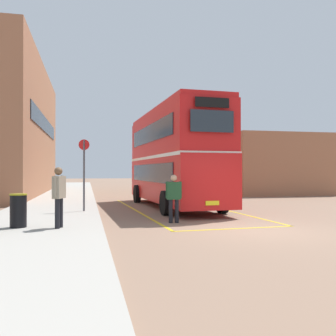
% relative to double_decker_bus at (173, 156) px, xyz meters
% --- Properties ---
extents(ground_plane, '(135.60, 135.60, 0.00)m').
position_rel_double_decker_bus_xyz_m(ground_plane, '(0.80, 6.85, -2.51)').
color(ground_plane, '#846651').
extents(sidewalk_left, '(4.00, 57.60, 0.14)m').
position_rel_double_decker_bus_xyz_m(sidewalk_left, '(-5.70, 9.25, -2.44)').
color(sidewalk_left, '#A39E93').
rests_on(sidewalk_left, ground).
extents(brick_building_left, '(5.81, 19.67, 9.64)m').
position_rel_double_decker_bus_xyz_m(brick_building_left, '(-10.17, 11.64, 2.31)').
color(brick_building_left, '#9E6647').
rests_on(brick_building_left, ground).
extents(depot_building_right, '(8.11, 15.64, 4.60)m').
position_rel_double_decker_bus_xyz_m(depot_building_right, '(10.32, 13.72, -0.21)').
color(depot_building_right, '#9E6647').
rests_on(depot_building_right, ground).
extents(double_decker_bus, '(3.13, 10.29, 4.75)m').
position_rel_double_decker_bus_xyz_m(double_decker_bus, '(0.00, 0.00, 0.00)').
color(double_decker_bus, black).
rests_on(double_decker_bus, ground).
extents(single_deck_bus, '(3.32, 8.64, 3.02)m').
position_rel_double_decker_bus_xyz_m(single_deck_bus, '(3.96, 16.07, -0.87)').
color(single_deck_bus, black).
rests_on(single_deck_bus, ground).
extents(pedestrian_boarding, '(0.56, 0.27, 1.66)m').
position_rel_double_decker_bus_xyz_m(pedestrian_boarding, '(-1.24, -5.39, -1.56)').
color(pedestrian_boarding, black).
rests_on(pedestrian_boarding, ground).
extents(pedestrian_waiting_far, '(0.37, 0.56, 1.76)m').
position_rel_double_decker_bus_xyz_m(pedestrian_waiting_far, '(-4.96, -6.70, -1.34)').
color(pedestrian_waiting_far, black).
rests_on(pedestrian_waiting_far, sidewalk_left).
extents(litter_bin, '(0.50, 0.50, 0.98)m').
position_rel_double_decker_bus_xyz_m(litter_bin, '(-6.13, -6.32, -1.88)').
color(litter_bin, black).
rests_on(litter_bin, sidewalk_left).
extents(bus_stop_sign, '(0.44, 0.08, 2.96)m').
position_rel_double_decker_bus_xyz_m(bus_stop_sign, '(-4.29, -2.15, -0.61)').
color(bus_stop_sign, '#4C4C51').
rests_on(bus_stop_sign, sidewalk_left).
extents(bay_marking_yellow, '(4.74, 12.39, 0.01)m').
position_rel_double_decker_bus_xyz_m(bay_marking_yellow, '(0.05, -1.89, -2.51)').
color(bay_marking_yellow, gold).
rests_on(bay_marking_yellow, ground).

